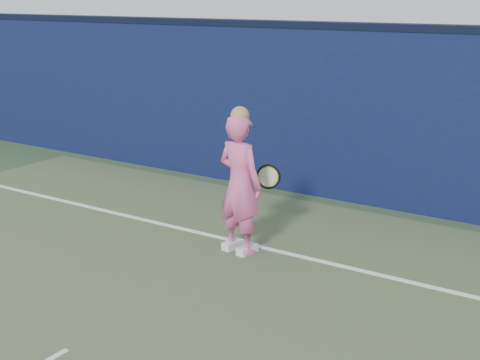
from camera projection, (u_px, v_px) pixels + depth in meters
The scene contains 4 objects.
backstop_wall at pixel (341, 115), 9.91m from camera, with size 24.00×0.40×2.50m, color #0C1535.
wall_cap at pixel (344, 26), 9.56m from camera, with size 24.00×0.42×0.10m, color black.
player at pixel (240, 184), 7.82m from camera, with size 0.67×0.50×1.76m.
racket at pixel (266, 177), 8.16m from camera, with size 0.59×0.14×0.31m.
Camera 1 is at (4.09, -2.53, 3.00)m, focal length 50.00 mm.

